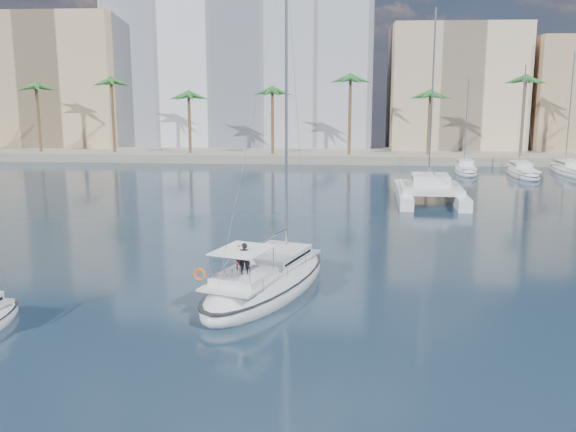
{
  "coord_description": "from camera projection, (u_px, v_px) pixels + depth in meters",
  "views": [
    {
      "loc": [
        4.23,
        -34.53,
        10.84
      ],
      "look_at": [
        1.31,
        1.5,
        3.45
      ],
      "focal_mm": 40.0,
      "sensor_mm": 36.0,
      "label": 1
    }
  ],
  "objects": [
    {
      "name": "building_modern",
      "position": [
        243.0,
        66.0,
        105.66
      ],
      "size": [
        42.0,
        16.0,
        28.0
      ],
      "primitive_type": "cube",
      "color": "white",
      "rests_on": "ground"
    },
    {
      "name": "seagull",
      "position": [
        289.0,
        257.0,
        37.27
      ],
      "size": [
        1.0,
        0.43,
        0.18
      ],
      "color": "silver",
      "rests_on": "ground"
    },
    {
      "name": "palm_right",
      "position": [
        560.0,
        89.0,
        87.13
      ],
      "size": [
        3.6,
        3.6,
        12.3
      ],
      "color": "brown",
      "rests_on": "ground"
    },
    {
      "name": "moored_yacht_b",
      "position": [
        523.0,
        176.0,
        78.07
      ],
      "size": [
        3.32,
        10.83,
        13.72
      ],
      "primitive_type": null,
      "rotation": [
        0.0,
        0.0,
        -0.02
      ],
      "color": "silver",
      "rests_on": "ground"
    },
    {
      "name": "palm_centre",
      "position": [
        311.0,
        89.0,
        89.83
      ],
      "size": [
        3.6,
        3.6,
        12.3
      ],
      "color": "brown",
      "rests_on": "ground"
    },
    {
      "name": "moored_yacht_c",
      "position": [
        572.0,
        174.0,
        79.51
      ],
      "size": [
        3.98,
        12.33,
        15.54
      ],
      "primitive_type": null,
      "rotation": [
        0.0,
        0.0,
        0.03
      ],
      "color": "silver",
      "rests_on": "ground"
    },
    {
      "name": "moored_yacht_a",
      "position": [
        465.0,
        173.0,
        80.54
      ],
      "size": [
        3.37,
        9.52,
        11.9
      ],
      "primitive_type": null,
      "rotation": [
        0.0,
        0.0,
        -0.07
      ],
      "color": "silver",
      "rests_on": "ground"
    },
    {
      "name": "main_sloop",
      "position": [
        267.0,
        282.0,
        34.18
      ],
      "size": [
        7.79,
        13.05,
        18.47
      ],
      "rotation": [
        0.0,
        0.0,
        -0.33
      ],
      "color": "silver",
      "rests_on": "ground"
    },
    {
      "name": "quay",
      "position": [
        311.0,
        155.0,
        95.67
      ],
      "size": [
        120.0,
        14.0,
        1.2
      ],
      "primitive_type": "cube",
      "color": "gray",
      "rests_on": "ground"
    },
    {
      "name": "building_tan_left",
      "position": [
        58.0,
        84.0,
        104.73
      ],
      "size": [
        22.0,
        14.0,
        22.0
      ],
      "primitive_type": "cube",
      "color": "tan",
      "rests_on": "ground"
    },
    {
      "name": "palm_left",
      "position": [
        76.0,
        89.0,
        92.52
      ],
      "size": [
        3.6,
        3.6,
        12.3
      ],
      "color": "brown",
      "rests_on": "ground"
    },
    {
      "name": "building_beige",
      "position": [
        454.0,
        91.0,
        100.84
      ],
      "size": [
        20.0,
        14.0,
        20.0
      ],
      "primitive_type": "cube",
      "color": "beige",
      "rests_on": "ground"
    },
    {
      "name": "ground",
      "position": [
        263.0,
        281.0,
        36.22
      ],
      "size": [
        160.0,
        160.0,
        0.0
      ],
      "primitive_type": "plane",
      "color": "black",
      "rests_on": "ground"
    },
    {
      "name": "catamaran",
      "position": [
        430.0,
        189.0,
        61.12
      ],
      "size": [
        6.69,
        12.61,
        17.99
      ],
      "rotation": [
        0.0,
        0.0,
        -0.04
      ],
      "color": "silver",
      "rests_on": "ground"
    }
  ]
}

